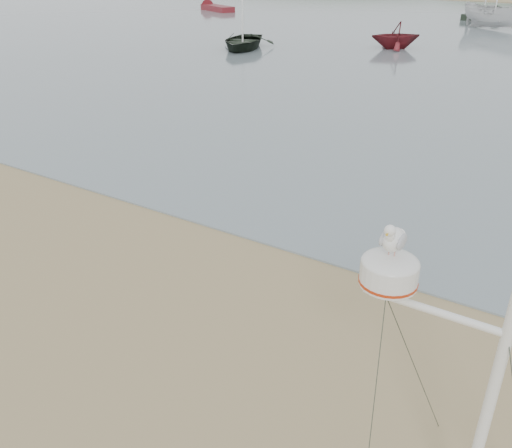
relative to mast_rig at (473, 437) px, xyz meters
The scene contains 6 objects.
ground 5.04m from the mast_rig, behind, with size 560.00×560.00×0.00m, color olive.
mast_rig is the anchor object (origin of this frame).
boat_dark 30.65m from the mast_rig, 127.81° to the left, with size 3.22×0.93×4.50m, color black.
boat_red 31.33m from the mast_rig, 110.63° to the left, with size 2.58×1.57×2.99m, color maroon.
sailboat_dark_mid 50.81m from the mast_rig, 100.70° to the left, with size 3.33×6.15×6.00m.
dinghy_red_far 54.89m from the mast_rig, 129.34° to the left, with size 5.84×3.69×1.41m.
Camera 1 is at (5.10, -4.39, 5.47)m, focal length 38.00 mm.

